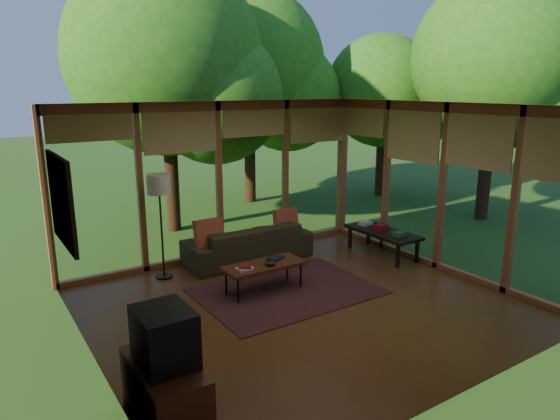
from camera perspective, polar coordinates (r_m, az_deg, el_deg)
floor at (r=7.02m, az=2.62°, el=-10.79°), size 5.50×5.50×0.00m
ceiling at (r=6.37m, az=2.90°, el=11.82°), size 5.50×5.50×0.00m
wall_left at (r=5.48m, az=-21.28°, el=-3.86°), size 0.04×5.00×2.70m
wall_front at (r=4.86m, az=20.39°, el=-6.05°), size 5.50×0.04×2.70m
window_wall_back at (r=8.67m, az=-6.99°, el=3.33°), size 5.50×0.12×2.70m
window_wall_right at (r=8.44m, az=18.08°, el=2.45°), size 0.12×5.00×2.70m
exterior_lawn at (r=17.88m, az=8.50°, el=4.38°), size 40.00×40.00×0.00m
tree_nw at (r=10.39m, az=-13.07°, el=16.67°), size 3.84×3.84×5.41m
tree_ne at (r=12.89m, az=-3.83°, el=16.04°), size 3.89×3.89×5.35m
tree_se at (r=11.86m, az=23.25°, el=15.75°), size 3.42×3.42×5.25m
tree_far at (r=13.79m, az=11.44°, el=13.11°), size 2.95×2.95×4.27m
rug at (r=7.44m, az=0.82°, el=-9.23°), size 2.54×1.80×0.01m
sofa at (r=8.61m, az=-3.68°, el=-3.75°), size 2.19×0.91×0.63m
pillow_left at (r=8.16m, az=-8.13°, el=-2.72°), size 0.47×0.25×0.49m
pillow_right at (r=8.87m, az=0.66°, el=-1.30°), size 0.44×0.23×0.46m
ct_book_lower at (r=7.08m, az=-4.07°, el=-6.70°), size 0.23×0.18×0.03m
ct_book_upper at (r=7.07m, az=-4.07°, el=-6.49°), size 0.20×0.18×0.03m
ct_book_side at (r=7.48m, az=-0.53°, el=-5.52°), size 0.27×0.24×0.03m
ct_bowl at (r=7.23m, az=-1.09°, el=-6.07°), size 0.16×0.16×0.07m
media_cabinet at (r=4.80m, az=-12.93°, el=-19.81°), size 0.50×1.00×0.60m
television at (r=4.53m, az=-13.07°, el=-13.94°), size 0.45×0.55×0.50m
console_book_a at (r=8.72m, az=13.52°, el=-2.68°), size 0.24×0.19×0.08m
console_book_b at (r=9.01m, az=11.46°, el=-1.94°), size 0.23×0.17×0.10m
console_book_c at (r=9.30m, az=9.74°, el=-1.50°), size 0.27×0.22×0.06m
floor_lamp at (r=7.77m, az=-13.64°, el=2.22°), size 0.36×0.36×1.65m
coffee_table at (r=7.31m, az=-1.85°, el=-6.43°), size 1.20×0.50×0.43m
side_console at (r=9.01m, az=11.65°, el=-2.60°), size 0.60×1.40×0.46m
wall_painting at (r=6.78m, az=-23.67°, el=0.96°), size 0.06×1.35×1.15m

